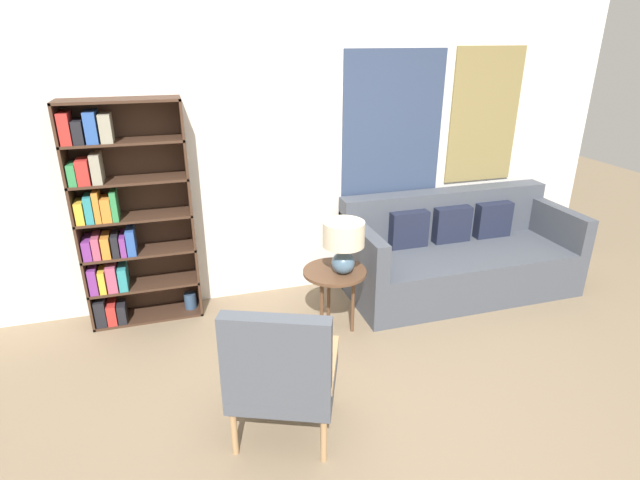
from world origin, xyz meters
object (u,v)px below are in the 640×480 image
bookshelf (120,220)px  side_table (335,277)px  armchair (281,371)px  couch (457,255)px  table_lamp (344,240)px

bookshelf → side_table: bearing=-22.8°
bookshelf → armchair: bookshelf is taller
couch → table_lamp: bearing=-161.2°
bookshelf → table_lamp: bookshelf is taller
bookshelf → table_lamp: bearing=-24.0°
bookshelf → couch: bookshelf is taller
table_lamp → armchair: bearing=-125.6°
bookshelf → armchair: size_ratio=1.99×
couch → side_table: bearing=-164.2°
table_lamp → couch: bearing=18.8°
couch → bookshelf: bearing=174.5°
armchair → couch: 2.50m
side_table → table_lamp: (0.05, -0.06, 0.33)m
armchair → table_lamp: 1.29m
bookshelf → table_lamp: 1.78m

